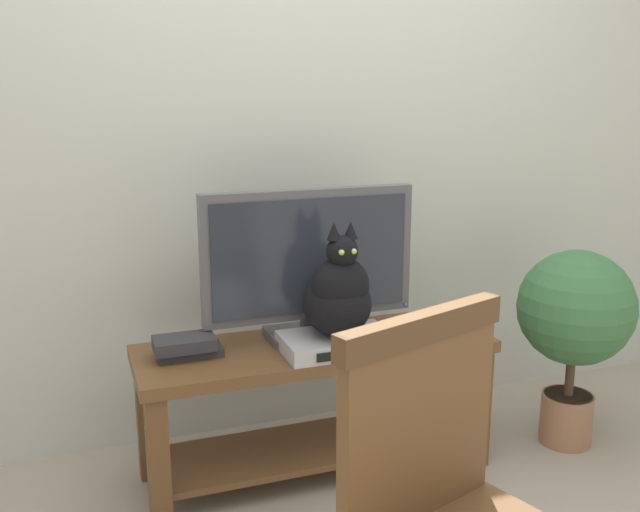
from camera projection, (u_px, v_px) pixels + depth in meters
back_wall at (290, 93)px, 2.87m from camera, size 7.00×0.12×2.80m
tv_stand at (315, 385)px, 2.64m from camera, size 1.30×0.43×0.51m
tv at (309, 261)px, 2.59m from camera, size 0.80×0.20×0.56m
media_box at (337, 342)px, 2.52m from camera, size 0.39×0.24×0.06m
cat at (339, 295)px, 2.47m from camera, size 0.24×0.33×0.41m
book_stack at (186, 347)px, 2.46m from camera, size 0.24×0.14×0.07m
potted_plant at (575, 318)px, 2.81m from camera, size 0.46×0.46×0.81m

